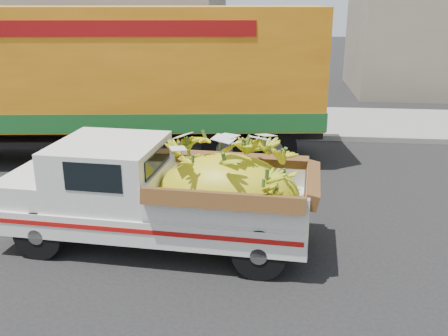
# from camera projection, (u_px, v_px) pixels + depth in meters

# --- Properties ---
(ground) EXTENTS (100.00, 100.00, 0.00)m
(ground) POSITION_uv_depth(u_px,v_px,m) (70.00, 227.00, 9.13)
(ground) COLOR black
(ground) RESTS_ON ground
(curb) EXTENTS (60.00, 0.25, 0.15)m
(curb) POSITION_uv_depth(u_px,v_px,m) (156.00, 133.00, 15.30)
(curb) COLOR gray
(curb) RESTS_ON ground
(sidewalk) EXTENTS (60.00, 4.00, 0.14)m
(sidewalk) POSITION_uv_depth(u_px,v_px,m) (170.00, 117.00, 17.28)
(sidewalk) COLOR gray
(sidewalk) RESTS_ON ground
(building_left) EXTENTS (18.00, 6.00, 5.00)m
(building_left) POSITION_uv_depth(u_px,v_px,m) (24.00, 33.00, 22.88)
(building_left) COLOR gray
(building_left) RESTS_ON ground
(pickup_truck) EXTENTS (5.15, 2.18, 1.76)m
(pickup_truck) POSITION_uv_depth(u_px,v_px,m) (179.00, 193.00, 8.16)
(pickup_truck) COLOR black
(pickup_truck) RESTS_ON ground
(semi_trailer) EXTENTS (12.04, 3.99, 3.80)m
(semi_trailer) POSITION_uv_depth(u_px,v_px,m) (85.00, 77.00, 12.46)
(semi_trailer) COLOR black
(semi_trailer) RESTS_ON ground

